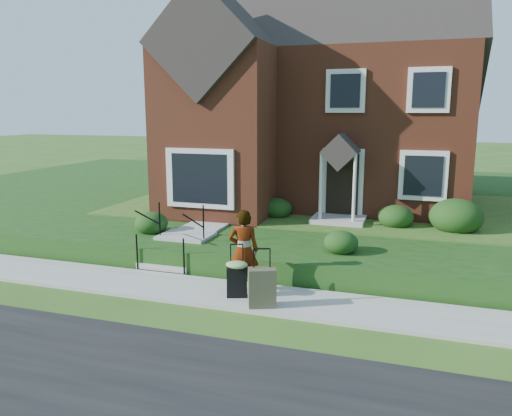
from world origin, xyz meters
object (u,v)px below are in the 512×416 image
at_px(woman, 244,251).
at_px(suitcase_olive, 262,287).
at_px(front_steps, 178,246).
at_px(suitcase_black, 237,277).

distance_m(woman, suitcase_olive, 1.14).
relative_size(front_steps, suitcase_olive, 1.67).
bearing_deg(front_steps, suitcase_black, -39.76).
bearing_deg(woman, suitcase_olive, 114.01).
xyz_separation_m(front_steps, woman, (2.41, -1.59, 0.52)).
relative_size(woman, suitcase_olive, 1.51).
height_order(front_steps, suitcase_black, front_steps).
bearing_deg(front_steps, suitcase_olive, -37.43).
height_order(front_steps, suitcase_olive, front_steps).
bearing_deg(suitcase_olive, woman, 108.79).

